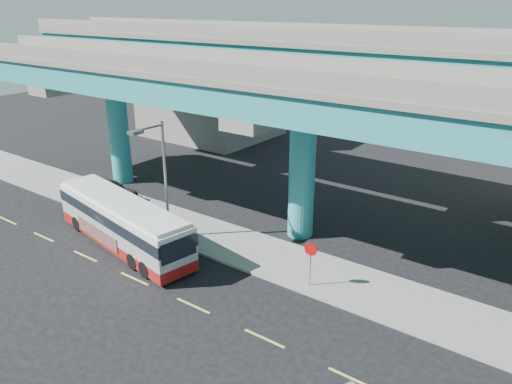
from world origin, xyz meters
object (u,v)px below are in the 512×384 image
Objects in this scene: street_lamp at (157,165)px; parked_car at (109,190)px; stop_sign at (311,255)px; transit_bus at (123,221)px.

parked_car is at bearing 163.60° from street_lamp.
street_lamp is 9.84m from stop_sign.
street_lamp reaches higher than parked_car.
parked_car is (-6.16, 3.84, -0.67)m from transit_bus.
transit_bus is at bearing -150.72° from stop_sign.
transit_bus is 11.00m from stop_sign.
street_lamp is at bearing -158.66° from stop_sign.
parked_car is 1.92× the size of stop_sign.
transit_bus is 2.53× the size of parked_car.
parked_car is at bearing 158.23° from transit_bus.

